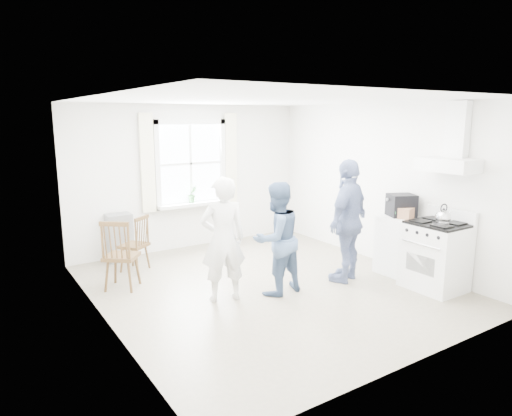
{
  "coord_description": "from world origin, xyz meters",
  "views": [
    {
      "loc": [
        -3.52,
        -5.09,
        2.37
      ],
      "look_at": [
        -0.07,
        0.2,
        1.11
      ],
      "focal_mm": 32.0,
      "sensor_mm": 36.0,
      "label": 1
    }
  ],
  "objects_px": {
    "windsor_chair_b": "(118,248)",
    "low_cabinet": "(398,245)",
    "person_left": "(223,240)",
    "person_right": "(348,221)",
    "gas_stove": "(436,255)",
    "windsor_chair_a": "(139,237)",
    "person_mid": "(276,239)",
    "stereo_stack": "(401,205)"
  },
  "relations": [
    {
      "from": "windsor_chair_b",
      "to": "low_cabinet",
      "type": "bearing_deg",
      "value": -23.2
    },
    {
      "from": "person_left",
      "to": "person_right",
      "type": "bearing_deg",
      "value": -176.38
    },
    {
      "from": "person_left",
      "to": "person_right",
      "type": "height_order",
      "value": "person_right"
    },
    {
      "from": "gas_stove",
      "to": "person_right",
      "type": "distance_m",
      "value": 1.28
    },
    {
      "from": "windsor_chair_a",
      "to": "low_cabinet",
      "type": "bearing_deg",
      "value": -34.8
    },
    {
      "from": "person_left",
      "to": "person_mid",
      "type": "xyz_separation_m",
      "value": [
        0.72,
        -0.19,
        -0.05
      ]
    },
    {
      "from": "low_cabinet",
      "to": "person_left",
      "type": "bearing_deg",
      "value": 168.38
    },
    {
      "from": "person_right",
      "to": "person_mid",
      "type": "bearing_deg",
      "value": -29.52
    },
    {
      "from": "windsor_chair_a",
      "to": "person_left",
      "type": "bearing_deg",
      "value": -72.57
    },
    {
      "from": "low_cabinet",
      "to": "windsor_chair_a",
      "type": "bearing_deg",
      "value": 145.2
    },
    {
      "from": "windsor_chair_a",
      "to": "person_right",
      "type": "relative_size",
      "value": 0.5
    },
    {
      "from": "low_cabinet",
      "to": "windsor_chair_b",
      "type": "bearing_deg",
      "value": 156.8
    },
    {
      "from": "person_right",
      "to": "windsor_chair_a",
      "type": "bearing_deg",
      "value": -62.3
    },
    {
      "from": "windsor_chair_b",
      "to": "person_right",
      "type": "xyz_separation_m",
      "value": [
        2.94,
        -1.41,
        0.28
      ]
    },
    {
      "from": "stereo_stack",
      "to": "person_left",
      "type": "xyz_separation_m",
      "value": [
        -2.78,
        0.54,
        -0.25
      ]
    },
    {
      "from": "person_left",
      "to": "low_cabinet",
      "type": "bearing_deg",
      "value": -177.72
    },
    {
      "from": "person_left",
      "to": "person_mid",
      "type": "distance_m",
      "value": 0.74
    },
    {
      "from": "windsor_chair_b",
      "to": "person_left",
      "type": "bearing_deg",
      "value": -45.18
    },
    {
      "from": "gas_stove",
      "to": "low_cabinet",
      "type": "relative_size",
      "value": 1.24
    },
    {
      "from": "gas_stove",
      "to": "windsor_chair_a",
      "type": "height_order",
      "value": "gas_stove"
    },
    {
      "from": "windsor_chair_b",
      "to": "person_mid",
      "type": "relative_size",
      "value": 0.66
    },
    {
      "from": "stereo_stack",
      "to": "person_left",
      "type": "relative_size",
      "value": 0.29
    },
    {
      "from": "low_cabinet",
      "to": "person_right",
      "type": "bearing_deg",
      "value": 165.51
    },
    {
      "from": "windsor_chair_b",
      "to": "person_right",
      "type": "height_order",
      "value": "person_right"
    },
    {
      "from": "stereo_stack",
      "to": "windsor_chair_b",
      "type": "bearing_deg",
      "value": 157.33
    },
    {
      "from": "windsor_chair_a",
      "to": "person_left",
      "type": "height_order",
      "value": "person_left"
    },
    {
      "from": "low_cabinet",
      "to": "person_mid",
      "type": "xyz_separation_m",
      "value": [
        -2.03,
        0.38,
        0.32
      ]
    },
    {
      "from": "windsor_chair_a",
      "to": "person_left",
      "type": "relative_size",
      "value": 0.54
    },
    {
      "from": "windsor_chair_b",
      "to": "person_right",
      "type": "distance_m",
      "value": 3.27
    },
    {
      "from": "gas_stove",
      "to": "person_left",
      "type": "relative_size",
      "value": 0.68
    },
    {
      "from": "windsor_chair_b",
      "to": "person_right",
      "type": "relative_size",
      "value": 0.56
    },
    {
      "from": "low_cabinet",
      "to": "windsor_chair_b",
      "type": "relative_size",
      "value": 0.89
    },
    {
      "from": "person_left",
      "to": "person_mid",
      "type": "relative_size",
      "value": 1.07
    },
    {
      "from": "low_cabinet",
      "to": "person_left",
      "type": "height_order",
      "value": "person_left"
    },
    {
      "from": "low_cabinet",
      "to": "person_mid",
      "type": "bearing_deg",
      "value": 169.44
    },
    {
      "from": "windsor_chair_b",
      "to": "stereo_stack",
      "type": "bearing_deg",
      "value": -22.67
    },
    {
      "from": "stereo_stack",
      "to": "person_right",
      "type": "height_order",
      "value": "person_right"
    },
    {
      "from": "gas_stove",
      "to": "person_mid",
      "type": "bearing_deg",
      "value": 151.15
    },
    {
      "from": "person_left",
      "to": "person_right",
      "type": "relative_size",
      "value": 0.91
    },
    {
      "from": "windsor_chair_a",
      "to": "gas_stove",
      "type": "bearing_deg",
      "value": -42.86
    },
    {
      "from": "gas_stove",
      "to": "person_mid",
      "type": "xyz_separation_m",
      "value": [
        -1.96,
        1.08,
        0.28
      ]
    },
    {
      "from": "gas_stove",
      "to": "person_left",
      "type": "height_order",
      "value": "person_left"
    }
  ]
}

